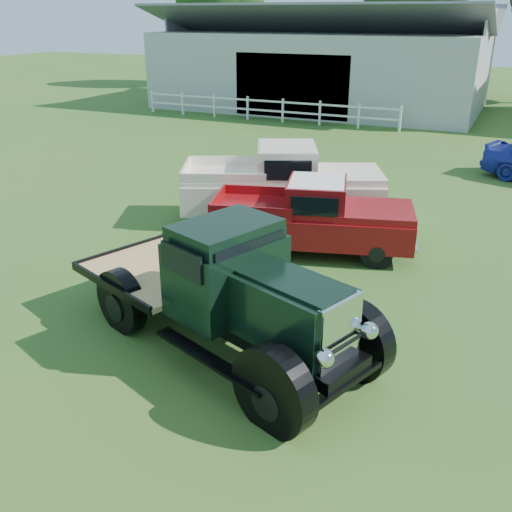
% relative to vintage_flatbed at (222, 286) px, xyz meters
% --- Properties ---
extents(ground, '(120.00, 120.00, 0.00)m').
position_rel_vintage_flatbed_xyz_m(ground, '(-0.30, 0.31, -1.12)').
color(ground, '#2A6021').
extents(shed_left, '(18.80, 10.20, 5.60)m').
position_rel_vintage_flatbed_xyz_m(shed_left, '(-7.30, 26.31, 1.68)').
color(shed_left, '#A0A09F').
rests_on(shed_left, ground).
extents(fence_rail, '(14.20, 0.16, 1.20)m').
position_rel_vintage_flatbed_xyz_m(fence_rail, '(-8.30, 20.31, -0.52)').
color(fence_rail, white).
rests_on(fence_rail, ground).
extents(tree_a, '(6.30, 6.30, 10.50)m').
position_rel_vintage_flatbed_xyz_m(tree_a, '(-18.30, 33.31, 4.13)').
color(tree_a, '#173714').
rests_on(tree_a, ground).
extents(tree_b, '(6.90, 6.90, 11.50)m').
position_rel_vintage_flatbed_xyz_m(tree_b, '(-4.30, 34.31, 4.63)').
color(tree_b, '#173714').
rests_on(tree_b, ground).
extents(vintage_flatbed, '(6.08, 4.07, 2.24)m').
position_rel_vintage_flatbed_xyz_m(vintage_flatbed, '(0.00, 0.00, 0.00)').
color(vintage_flatbed, black).
rests_on(vintage_flatbed, ground).
extents(red_pickup, '(5.08, 3.05, 1.74)m').
position_rel_vintage_flatbed_xyz_m(red_pickup, '(-0.10, 4.59, -0.25)').
color(red_pickup, maroon).
rests_on(red_pickup, ground).
extents(white_pickup, '(5.84, 4.15, 2.00)m').
position_rel_vintage_flatbed_xyz_m(white_pickup, '(-1.57, 6.34, -0.12)').
color(white_pickup, '#F0DEC4').
rests_on(white_pickup, ground).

